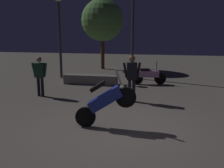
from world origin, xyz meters
name	(u,v)px	position (x,y,z in m)	size (l,w,h in m)	color
ground_plane	(116,129)	(0.00, 0.00, 0.00)	(40.00, 40.00, 0.00)	#605951
motorcycle_blue_foreground	(105,101)	(-0.33, 0.09, 0.74)	(1.66, 0.40, 1.63)	black
motorcycle_pink_parked_right	(149,75)	(0.59, 5.90, 0.44)	(1.66, 0.44, 1.11)	black
person_rider_beside	(40,73)	(-3.53, 2.88, 0.93)	(0.66, 0.24, 1.57)	black
person_bystander_far	(132,74)	(0.11, 2.77, 1.02)	(0.67, 0.31, 1.71)	black
streetlamp_near	(59,25)	(-4.17, 6.77, 2.81)	(0.36, 0.36, 4.34)	#38383D
streetlamp_far	(133,9)	(-0.35, 7.28, 3.62)	(0.36, 0.36, 5.81)	#38383D
tree_left_bg	(102,20)	(-2.61, 10.20, 3.14)	(2.69, 2.69, 4.49)	#4C331E
planter_wall_low	(91,79)	(-2.16, 5.43, 0.23)	(2.58, 0.50, 0.45)	gray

